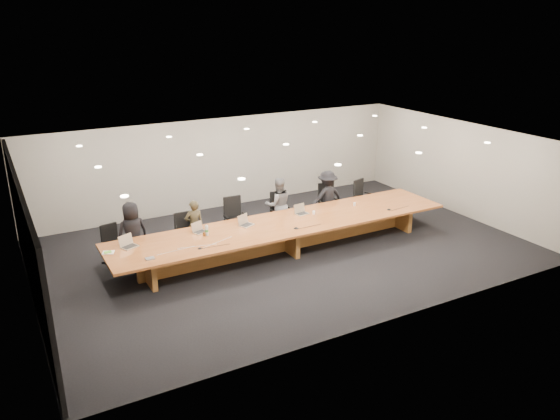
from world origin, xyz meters
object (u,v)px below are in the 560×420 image
object	(u,v)px
chair_mid_right	(282,212)
paper_cup_near	(314,213)
person_b	(194,225)
amber_mug	(204,234)
chair_far_right	(364,197)
av_box	(150,259)
laptop_c	(247,220)
chair_right	(328,203)
mic_right	(389,209)
water_bottle	(207,231)
paper_cup_far	(354,204)
conference_table	(286,231)
laptop_b	(200,228)
chair_mid_left	(236,218)
laptop_d	(302,209)
chair_far_left	(114,245)
chair_left	(186,232)
laptop_a	(129,241)
mic_left	(200,248)
person_a	(132,233)
mic_center	(296,228)
person_c	(278,205)
person_d	(327,197)

from	to	relation	value
chair_mid_right	paper_cup_near	bearing A→B (deg)	-61.65
person_b	amber_mug	bearing A→B (deg)	88.44
chair_far_right	av_box	world-z (taller)	chair_far_right
person_b	laptop_c	distance (m)	1.39
chair_right	mic_right	distance (m)	1.89
water_bottle	paper_cup_near	xyz separation A→B (m)	(3.03, 0.04, -0.08)
person_b	paper_cup_far	distance (m)	4.43
conference_table	chair_right	bearing A→B (deg)	29.81
laptop_b	paper_cup_far	xyz separation A→B (m)	(4.45, -0.17, -0.09)
conference_table	chair_mid_left	bearing A→B (deg)	120.58
laptop_b	laptop_d	distance (m)	2.83
chair_far_left	laptop_d	size ratio (longest dim) A/B	2.96
person_b	laptop_b	world-z (taller)	person_b
mic_right	chair_left	bearing A→B (deg)	162.10
conference_table	laptop_d	bearing A→B (deg)	26.93
laptop_a	av_box	distance (m)	0.89
conference_table	mic_left	distance (m)	2.56
laptop_c	water_bottle	size ratio (longest dim) A/B	1.42
chair_far_right	laptop_c	distance (m)	4.47
chair_right	person_a	distance (m)	5.69
laptop_b	mic_center	world-z (taller)	laptop_b
mic_center	person_b	bearing A→B (deg)	141.44
conference_table	paper_cup_far	distance (m)	2.35
chair_far_left	chair_right	size ratio (longest dim) A/B	0.86
chair_far_right	laptop_b	world-z (taller)	chair_far_right
person_a	laptop_d	bearing A→B (deg)	164.51
chair_mid_left	person_c	world-z (taller)	person_c
laptop_b	person_b	bearing A→B (deg)	60.43
mic_right	person_c	bearing A→B (deg)	144.65
person_c	mic_left	size ratio (longest dim) A/B	14.96
chair_right	laptop_d	bearing A→B (deg)	-137.66
chair_left	chair_right	bearing A→B (deg)	-1.04
person_d	laptop_b	world-z (taller)	person_d
chair_mid_right	av_box	distance (m)	4.49
person_b	laptop_a	xyz separation A→B (m)	(-1.84, -0.82, 0.23)
person_c	mic_center	world-z (taller)	person_c
paper_cup_far	mic_center	distance (m)	2.40
laptop_c	paper_cup_near	bearing A→B (deg)	-26.40
person_b	paper_cup_near	distance (m)	3.13
chair_right	water_bottle	world-z (taller)	chair_right
person_d	mic_left	size ratio (longest dim) A/B	15.04
amber_mug	mic_center	distance (m)	2.24
paper_cup_near	av_box	world-z (taller)	paper_cup_near
chair_far_left	amber_mug	distance (m)	2.23
chair_far_right	laptop_d	distance (m)	2.87
chair_right	water_bottle	distance (m)	4.30
laptop_d	paper_cup_near	xyz separation A→B (m)	(0.27, -0.15, -0.09)
chair_far_right	person_b	bearing A→B (deg)	162.86
person_a	paper_cup_near	bearing A→B (deg)	163.25
mic_left	amber_mug	bearing A→B (deg)	60.99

